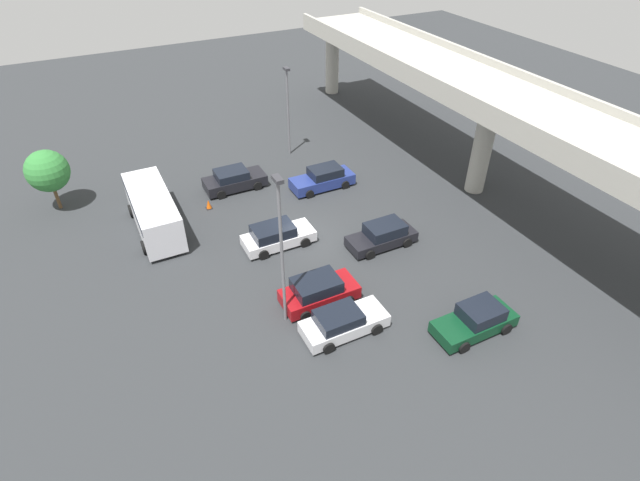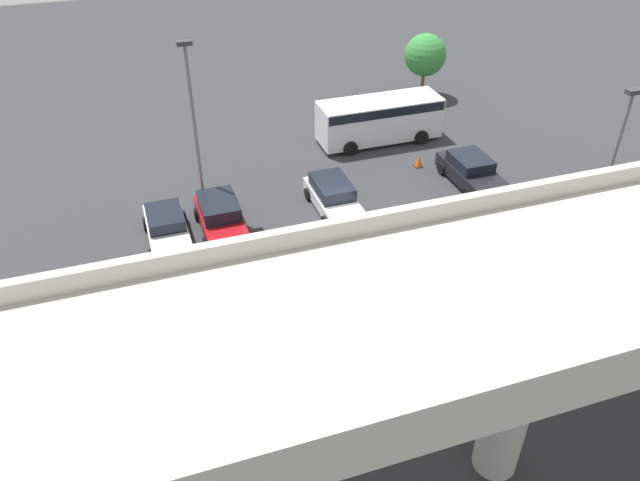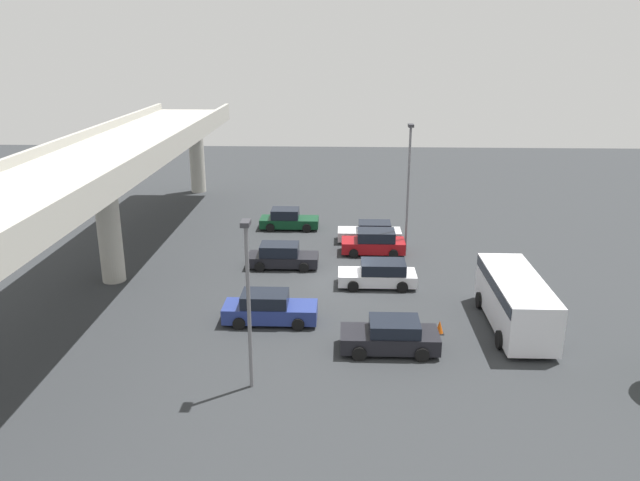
# 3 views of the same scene
# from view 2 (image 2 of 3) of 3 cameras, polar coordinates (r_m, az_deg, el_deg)

# --- Properties ---
(ground_plane) EXTENTS (99.65, 99.65, 0.00)m
(ground_plane) POSITION_cam_2_polar(r_m,az_deg,el_deg) (31.16, 1.96, 1.11)
(ground_plane) COLOR #2D3033
(highway_overpass) EXTENTS (47.89, 6.58, 8.36)m
(highway_overpass) POSITION_cam_2_polar(r_m,az_deg,el_deg) (17.16, 19.16, -5.17)
(highway_overpass) COLOR #ADAAA0
(highway_overpass) RESTS_ON ground_plane
(parked_car_0) EXTENTS (2.26, 4.62, 1.56)m
(parked_car_0) POSITION_cam_2_polar(r_m,az_deg,el_deg) (35.64, 13.62, 6.21)
(parked_car_0) COLOR black
(parked_car_0) RESTS_ON ground_plane
(parked_car_1) EXTENTS (2.10, 4.85, 1.63)m
(parked_car_1) POSITION_cam_2_polar(r_m,az_deg,el_deg) (29.93, 14.60, -0.02)
(parked_car_1) COLOR navy
(parked_car_1) RESTS_ON ground_plane
(parked_car_2) EXTENTS (2.16, 4.61, 1.53)m
(parked_car_2) POSITION_cam_2_polar(r_m,az_deg,el_deg) (32.32, 1.23, 4.05)
(parked_car_2) COLOR silver
(parked_car_2) RESTS_ON ground_plane
(parked_car_3) EXTENTS (2.08, 4.52, 1.54)m
(parked_car_3) POSITION_cam_2_polar(r_m,az_deg,el_deg) (26.80, -0.45, -3.47)
(parked_car_3) COLOR black
(parked_car_3) RESTS_ON ground_plane
(parked_car_4) EXTENTS (2.21, 4.31, 1.63)m
(parked_car_4) POSITION_cam_2_polar(r_m,az_deg,el_deg) (31.05, -9.12, 2.22)
(parked_car_4) COLOR maroon
(parked_car_4) RESTS_ON ground_plane
(parked_car_5) EXTENTS (2.11, 4.56, 1.45)m
(parked_car_5) POSITION_cam_2_polar(r_m,az_deg,el_deg) (30.82, -13.80, 1.09)
(parked_car_5) COLOR silver
(parked_car_5) RESTS_ON ground_plane
(parked_car_6) EXTENTS (2.11, 4.50, 1.57)m
(parked_car_6) POSITION_cam_2_polar(r_m,az_deg,el_deg) (25.84, -18.69, -7.54)
(parked_car_6) COLOR #0C381E
(parked_car_6) RESTS_ON ground_plane
(shuttle_bus) EXTENTS (7.58, 2.76, 2.67)m
(shuttle_bus) POSITION_cam_2_polar(r_m,az_deg,el_deg) (39.14, 5.46, 11.18)
(shuttle_bus) COLOR silver
(shuttle_bus) RESTS_ON ground_plane
(lamp_post_near_aisle) EXTENTS (0.70, 0.35, 7.33)m
(lamp_post_near_aisle) POSITION_cam_2_polar(r_m,az_deg,el_deg) (31.84, 25.41, 7.35)
(lamp_post_near_aisle) COLOR slate
(lamp_post_near_aisle) RESTS_ON ground_plane
(lamp_post_mid_lot) EXTENTS (0.70, 0.35, 8.78)m
(lamp_post_mid_lot) POSITION_cam_2_polar(r_m,az_deg,el_deg) (30.90, -11.48, 10.92)
(lamp_post_mid_lot) COLOR slate
(lamp_post_mid_lot) RESTS_ON ground_plane
(tree_front_left) EXTENTS (2.91, 2.91, 4.45)m
(tree_front_left) POSITION_cam_2_polar(r_m,az_deg,el_deg) (45.78, 9.60, 16.38)
(tree_front_left) COLOR brown
(tree_front_left) RESTS_ON ground_plane
(traffic_cone) EXTENTS (0.44, 0.44, 0.70)m
(traffic_cone) POSITION_cam_2_polar(r_m,az_deg,el_deg) (36.93, 9.02, 7.14)
(traffic_cone) COLOR black
(traffic_cone) RESTS_ON ground_plane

